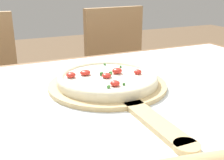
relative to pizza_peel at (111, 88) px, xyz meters
name	(u,v)px	position (x,y,z in m)	size (l,w,h in m)	color
dining_table	(141,139)	(0.04, -0.11, -0.11)	(1.37, 1.00, 0.76)	brown
towel_cloth	(142,103)	(0.04, -0.11, -0.01)	(1.29, 0.92, 0.00)	silver
pizza_peel	(111,88)	(0.00, 0.00, 0.00)	(0.33, 0.54, 0.01)	tan
pizza	(107,78)	(0.00, 0.03, 0.02)	(0.28, 0.28, 0.04)	beige
chair_right	(122,74)	(0.41, 0.75, -0.24)	(0.44, 0.44, 0.90)	tan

